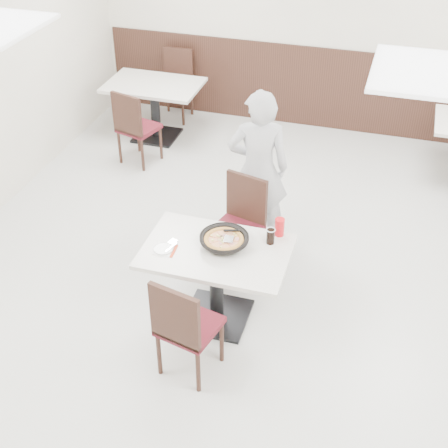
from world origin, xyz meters
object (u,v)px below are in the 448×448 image
(main_table, at_px, (217,284))
(bg_table_left, at_px, (155,111))
(chair_far, at_px, (236,228))
(red_cup, at_px, (280,227))
(chair_near, at_px, (190,324))
(cola_glass, at_px, (270,237))
(side_plate, at_px, (163,249))
(bg_chair_left_far, at_px, (174,86))
(pizza, at_px, (224,241))
(bg_chair_left_near, at_px, (139,126))
(diner_person, at_px, (258,169))
(pizza_pan, at_px, (224,241))

(main_table, relative_size, bg_table_left, 1.00)
(chair_far, distance_m, red_cup, 0.69)
(chair_near, relative_size, cola_glass, 7.31)
(side_plate, xyz_separation_m, bg_chair_left_far, (-1.34, 3.82, -0.28))
(pizza, relative_size, cola_glass, 2.23)
(pizza, xyz_separation_m, red_cup, (0.40, 0.30, 0.02))
(chair_far, distance_m, cola_glass, 0.73)
(main_table, xyz_separation_m, bg_chair_left_near, (-1.74, 2.42, 0.10))
(cola_glass, bearing_deg, diner_person, 109.61)
(pizza_pan, height_order, pizza, pizza)
(bg_chair_left_far, bearing_deg, bg_chair_left_near, 90.70)
(chair_near, bearing_deg, chair_far, 103.03)
(chair_far, height_order, pizza, chair_far)
(pizza, distance_m, cola_glass, 0.39)
(chair_far, bearing_deg, pizza, 111.32)
(pizza_pan, xyz_separation_m, bg_table_left, (-1.84, 3.00, -0.42))
(cola_glass, bearing_deg, pizza_pan, -159.46)
(main_table, xyz_separation_m, bg_chair_left_far, (-1.76, 3.69, 0.10))
(main_table, height_order, side_plate, side_plate)
(pizza_pan, height_order, bg_chair_left_near, bg_chair_left_near)
(main_table, bearing_deg, pizza_pan, 62.63)
(cola_glass, bearing_deg, bg_table_left, 127.56)
(chair_near, distance_m, pizza, 0.74)
(chair_near, distance_m, red_cup, 1.13)
(main_table, xyz_separation_m, cola_glass, (0.40, 0.22, 0.44))
(red_cup, bearing_deg, chair_far, 143.34)
(bg_chair_left_near, bearing_deg, red_cup, -27.24)
(pizza_pan, bearing_deg, bg_chair_left_far, 116.50)
(chair_far, bearing_deg, bg_table_left, -38.66)
(chair_near, distance_m, bg_chair_left_near, 3.48)
(chair_far, height_order, red_cup, chair_far)
(side_plate, relative_size, diner_person, 0.10)
(cola_glass, bearing_deg, side_plate, -157.11)
(chair_far, xyz_separation_m, pizza, (0.08, -0.66, 0.34))
(main_table, bearing_deg, chair_far, 92.27)
(bg_chair_left_near, bearing_deg, pizza, -36.79)
(main_table, relative_size, diner_person, 0.73)
(chair_far, relative_size, diner_person, 0.58)
(chair_near, relative_size, bg_chair_left_near, 1.00)
(diner_person, relative_size, bg_table_left, 1.37)
(chair_far, xyz_separation_m, pizza_pan, (0.07, -0.62, 0.32))
(main_table, height_order, bg_chair_left_far, bg_chair_left_far)
(main_table, bearing_deg, diner_person, 88.36)
(main_table, xyz_separation_m, pizza, (0.05, 0.05, 0.44))
(chair_near, relative_size, diner_person, 0.58)
(cola_glass, bearing_deg, chair_far, 131.35)
(bg_table_left, distance_m, bg_chair_left_far, 0.62)
(chair_near, height_order, red_cup, chair_near)
(pizza_pan, height_order, bg_table_left, pizza_pan)
(cola_glass, height_order, diner_person, diner_person)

